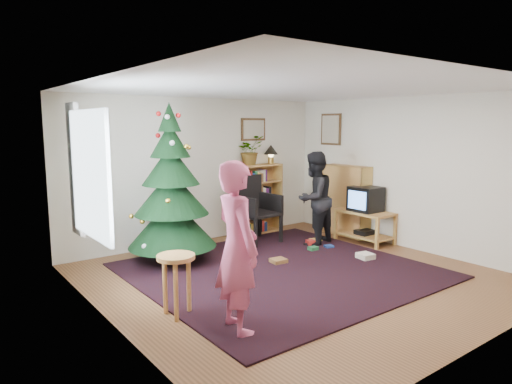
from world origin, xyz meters
TOP-DOWN VIEW (x-y plane):
  - floor at (0.00, 0.00)m, footprint 5.00×5.00m
  - ceiling at (0.00, 0.00)m, footprint 5.00×5.00m
  - wall_back at (0.00, 2.50)m, footprint 5.00×0.02m
  - wall_front at (0.00, -2.50)m, footprint 5.00×0.02m
  - wall_left at (-2.50, 0.00)m, footprint 0.02×5.00m
  - wall_right at (2.50, 0.00)m, footprint 0.02×5.00m
  - rug at (0.00, 0.30)m, footprint 3.80×3.60m
  - window_pane at (-2.47, 0.60)m, footprint 0.04×1.20m
  - curtain at (-2.43, 1.30)m, footprint 0.06×0.35m
  - picture_back at (1.15, 2.48)m, footprint 0.55×0.03m
  - picture_right at (2.48, 1.75)m, footprint 0.03×0.50m
  - christmas_tree at (-1.01, 1.59)m, footprint 1.30×1.30m
  - bookshelf_back at (1.17, 2.34)m, footprint 0.95×0.30m
  - bookshelf_right at (2.34, 1.20)m, footprint 0.30×0.95m
  - tv_stand at (2.22, 0.65)m, footprint 0.54×0.97m
  - crt_tv at (2.22, 0.65)m, footprint 0.46×0.49m
  - armchair at (0.69, 1.87)m, footprint 0.66×0.66m
  - stool at (-1.87, -0.19)m, footprint 0.41×0.41m
  - person_standing at (-1.55, -0.87)m, footprint 0.50×0.68m
  - person_by_chair at (1.40, 1.08)m, footprint 0.89×0.76m
  - potted_plant at (0.97, 2.34)m, footprint 0.53×0.47m
  - table_lamp at (1.47, 2.34)m, footprint 0.27×0.27m
  - floor_clutter at (0.95, 0.71)m, footprint 1.99×1.45m

SIDE VIEW (x-z plane):
  - floor at x=0.00m, z-range 0.00..0.00m
  - rug at x=0.00m, z-range 0.00..0.02m
  - floor_clutter at x=0.95m, z-range 0.00..0.08m
  - tv_stand at x=2.22m, z-range 0.05..0.60m
  - stool at x=-1.87m, z-range 0.19..0.86m
  - armchair at x=0.69m, z-range 0.05..1.21m
  - bookshelf_back at x=1.17m, z-range 0.01..1.31m
  - bookshelf_right at x=2.34m, z-range 0.01..1.31m
  - crt_tv at x=2.22m, z-range 0.55..0.98m
  - person_by_chair at x=1.40m, z-range 0.00..1.59m
  - person_standing at x=-1.55m, z-range 0.00..1.71m
  - christmas_tree at x=-1.01m, z-range -0.20..2.16m
  - wall_back at x=0.00m, z-range 0.00..2.50m
  - wall_front at x=0.00m, z-range 0.00..2.50m
  - wall_left at x=-2.50m, z-range 0.00..2.50m
  - wall_right at x=2.50m, z-range 0.00..2.50m
  - window_pane at x=-2.47m, z-range 0.80..2.20m
  - curtain at x=-2.43m, z-range 0.70..2.30m
  - table_lamp at x=1.47m, z-range 1.36..1.72m
  - potted_plant at x=0.97m, z-range 1.30..1.84m
  - picture_back at x=1.15m, z-range 1.74..2.16m
  - picture_right at x=2.48m, z-range 1.65..2.25m
  - ceiling at x=0.00m, z-range 2.50..2.50m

